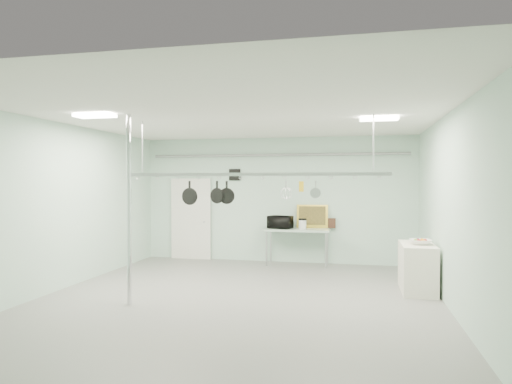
% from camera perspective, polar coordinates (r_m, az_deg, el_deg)
% --- Properties ---
extents(floor, '(8.00, 8.00, 0.00)m').
position_cam_1_polar(floor, '(8.13, -2.47, -13.46)').
color(floor, gray).
rests_on(floor, ground).
extents(ceiling, '(7.00, 8.00, 0.02)m').
position_cam_1_polar(ceiling, '(7.93, -2.49, 9.42)').
color(ceiling, silver).
rests_on(ceiling, back_wall).
extents(back_wall, '(7.00, 0.02, 3.20)m').
position_cam_1_polar(back_wall, '(11.77, 2.53, -0.98)').
color(back_wall, '#AACCBC').
rests_on(back_wall, floor).
extents(right_wall, '(0.02, 8.00, 3.20)m').
position_cam_1_polar(right_wall, '(7.75, 23.35, -2.29)').
color(right_wall, '#AACCBC').
rests_on(right_wall, floor).
extents(door, '(1.10, 0.10, 2.20)m').
position_cam_1_polar(door, '(12.36, -8.09, -3.43)').
color(door, silver).
rests_on(door, floor).
extents(wall_vent, '(0.30, 0.04, 0.30)m').
position_cam_1_polar(wall_vent, '(11.98, -2.67, 2.18)').
color(wall_vent, black).
rests_on(wall_vent, back_wall).
extents(conduit_pipe, '(6.60, 0.07, 0.07)m').
position_cam_1_polar(conduit_pipe, '(11.69, 2.46, 4.65)').
color(conduit_pipe, gray).
rests_on(conduit_pipe, back_wall).
extents(chrome_pole, '(0.08, 0.08, 3.20)m').
position_cam_1_polar(chrome_pole, '(7.94, -15.58, -2.14)').
color(chrome_pole, silver).
rests_on(chrome_pole, floor).
extents(prep_table, '(1.60, 0.70, 0.91)m').
position_cam_1_polar(prep_table, '(11.35, 5.18, -4.95)').
color(prep_table, '#9CB7A6').
rests_on(prep_table, floor).
extents(side_cabinet, '(0.60, 1.20, 0.90)m').
position_cam_1_polar(side_cabinet, '(9.21, 19.51, -8.91)').
color(side_cabinet, silver).
rests_on(side_cabinet, floor).
extents(pot_rack, '(4.80, 0.06, 1.00)m').
position_cam_1_polar(pot_rack, '(8.10, -0.57, 2.43)').
color(pot_rack, '#B7B7BC').
rests_on(pot_rack, ceiling).
extents(light_panel_left, '(0.65, 0.30, 0.05)m').
position_cam_1_polar(light_panel_left, '(8.07, -19.50, 8.99)').
color(light_panel_left, white).
rests_on(light_panel_left, ceiling).
extents(light_panel_right, '(0.65, 0.30, 0.05)m').
position_cam_1_polar(light_panel_right, '(8.27, 15.12, 8.83)').
color(light_panel_right, white).
rests_on(light_panel_right, ceiling).
extents(microwave, '(0.65, 0.52, 0.31)m').
position_cam_1_polar(microwave, '(11.34, 3.07, -3.79)').
color(microwave, black).
rests_on(microwave, prep_table).
extents(coffee_canister, '(0.23, 0.23, 0.22)m').
position_cam_1_polar(coffee_canister, '(11.21, 5.84, -4.08)').
color(coffee_canister, silver).
rests_on(coffee_canister, prep_table).
extents(painting_large, '(0.78, 0.16, 0.58)m').
position_cam_1_polar(painting_large, '(11.58, 7.05, -3.03)').
color(painting_large, gold).
rests_on(painting_large, prep_table).
extents(painting_small, '(0.30, 0.09, 0.25)m').
position_cam_1_polar(painting_small, '(11.56, 9.18, -3.87)').
color(painting_small, '#341D12').
rests_on(painting_small, prep_table).
extents(fruit_bowl, '(0.41, 0.41, 0.10)m').
position_cam_1_polar(fruit_bowl, '(9.04, 19.87, -5.90)').
color(fruit_bowl, white).
rests_on(fruit_bowl, side_cabinet).
extents(skillet_left, '(0.32, 0.10, 0.43)m').
position_cam_1_polar(skillet_left, '(8.44, -8.30, -0.08)').
color(skillet_left, black).
rests_on(skillet_left, pot_rack).
extents(skillet_mid, '(0.29, 0.12, 0.38)m').
position_cam_1_polar(skillet_mid, '(8.27, -4.90, 0.07)').
color(skillet_mid, black).
rests_on(skillet_mid, pot_rack).
extents(skillet_right, '(0.29, 0.07, 0.40)m').
position_cam_1_polar(skillet_right, '(8.22, -3.69, 0.01)').
color(skillet_right, black).
rests_on(skillet_right, pot_rack).
extents(whisk, '(0.22, 0.22, 0.36)m').
position_cam_1_polar(whisk, '(7.98, 3.79, 0.11)').
color(whisk, '#B8B8BD').
rests_on(whisk, pot_rack).
extents(grater, '(0.08, 0.02, 0.20)m').
position_cam_1_polar(grater, '(7.95, 5.69, 0.68)').
color(grater, gold).
rests_on(grater, pot_rack).
extents(saucepan, '(0.19, 0.12, 0.32)m').
position_cam_1_polar(saucepan, '(7.92, 7.45, 0.25)').
color(saucepan, silver).
rests_on(saucepan, pot_rack).
extents(fruit_cluster, '(0.24, 0.24, 0.09)m').
position_cam_1_polar(fruit_cluster, '(9.04, 19.87, -5.64)').
color(fruit_cluster, '#A30F11').
rests_on(fruit_cluster, fruit_bowl).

